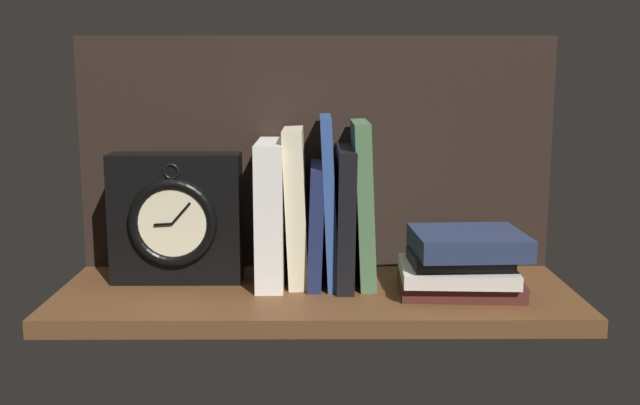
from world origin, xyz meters
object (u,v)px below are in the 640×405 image
(book_stack_side, at_px, (465,263))
(book_cream_twain, at_px, (299,206))
(book_green_romantic, at_px, (366,202))
(book_navy_bierce, at_px, (318,223))
(book_blue_modern, at_px, (332,200))
(framed_clock, at_px, (179,219))
(book_white_catcher, at_px, (274,212))
(book_black_skeptic, at_px, (348,215))

(book_stack_side, bearing_deg, book_cream_twain, 164.98)
(book_green_romantic, xyz_separation_m, book_stack_side, (0.14, -0.06, -0.08))
(book_navy_bierce, relative_size, book_blue_modern, 0.71)
(framed_clock, bearing_deg, book_green_romantic, 0.45)
(book_blue_modern, distance_m, framed_clock, 0.23)
(book_stack_side, bearing_deg, framed_clock, 171.60)
(book_navy_bierce, height_order, book_blue_modern, book_blue_modern)
(book_navy_bierce, relative_size, book_green_romantic, 0.74)
(framed_clock, distance_m, book_stack_side, 0.43)
(book_white_catcher, bearing_deg, book_stack_side, -13.05)
(book_green_romantic, height_order, book_stack_side, book_green_romantic)
(book_navy_bierce, xyz_separation_m, book_green_romantic, (0.07, 0.00, 0.03))
(book_black_skeptic, distance_m, framed_clock, 0.25)
(book_cream_twain, bearing_deg, book_stack_side, -15.02)
(book_white_catcher, bearing_deg, framed_clock, -179.12)
(book_cream_twain, distance_m, book_blue_modern, 0.05)
(book_cream_twain, relative_size, book_blue_modern, 0.92)
(book_blue_modern, relative_size, book_green_romantic, 1.03)
(book_navy_bierce, bearing_deg, book_black_skeptic, 0.00)
(book_black_skeptic, relative_size, framed_clock, 1.05)
(book_cream_twain, height_order, book_blue_modern, book_blue_modern)
(book_cream_twain, height_order, book_green_romantic, book_green_romantic)
(book_navy_bierce, relative_size, framed_clock, 0.92)
(book_navy_bierce, distance_m, book_stack_side, 0.22)
(book_white_catcher, distance_m, book_cream_twain, 0.04)
(book_cream_twain, xyz_separation_m, book_blue_modern, (0.05, 0.00, 0.01))
(book_white_catcher, relative_size, book_black_skeptic, 1.04)
(book_blue_modern, xyz_separation_m, book_black_skeptic, (0.02, 0.00, -0.02))
(book_green_romantic, bearing_deg, book_navy_bierce, 180.00)
(book_navy_bierce, height_order, framed_clock, framed_clock)
(book_cream_twain, xyz_separation_m, book_stack_side, (0.24, -0.06, -0.07))
(book_white_catcher, distance_m, book_black_skeptic, 0.11)
(book_black_skeptic, bearing_deg, book_white_catcher, 180.00)
(book_blue_modern, bearing_deg, book_white_catcher, 180.00)
(book_blue_modern, height_order, framed_clock, book_blue_modern)
(book_blue_modern, bearing_deg, book_black_skeptic, 0.00)
(book_cream_twain, bearing_deg, framed_clock, -179.30)
(book_blue_modern, xyz_separation_m, framed_clock, (-0.23, -0.00, -0.03))
(book_navy_bierce, xyz_separation_m, book_blue_modern, (0.02, 0.00, 0.04))
(book_green_romantic, xyz_separation_m, framed_clock, (-0.28, -0.00, -0.02))
(book_cream_twain, distance_m, book_navy_bierce, 0.04)
(book_black_skeptic, relative_size, book_green_romantic, 0.84)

